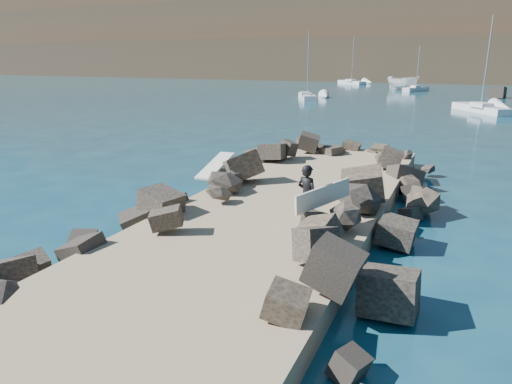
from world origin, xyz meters
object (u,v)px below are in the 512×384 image
boat_imported (403,83)px  sailboat_b (416,89)px  surfer_with_board (309,196)px  surfboard_resting (216,169)px

boat_imported → sailboat_b: sailboat_b is taller
surfer_with_board → sailboat_b: size_ratio=0.27×
boat_imported → sailboat_b: size_ratio=0.84×
boat_imported → surfboard_resting: bearing=-148.7°
surfboard_resting → sailboat_b: sailboat_b is taller
boat_imported → surfer_with_board: (6.02, -68.59, 0.30)m
sailboat_b → surfboard_resting: bearing=-90.9°
surfboard_resting → surfer_with_board: surfer_with_board is taller
surfer_with_board → sailboat_b: bearing=93.2°
boat_imported → sailboat_b: (2.34, -2.41, -0.80)m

